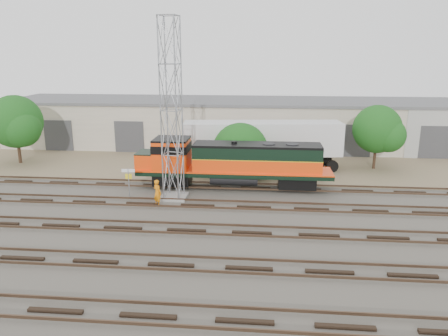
# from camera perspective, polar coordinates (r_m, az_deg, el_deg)

# --- Properties ---
(ground) EXTENTS (140.00, 140.00, 0.00)m
(ground) POSITION_cam_1_polar(r_m,az_deg,el_deg) (29.49, 3.84, -6.25)
(ground) COLOR #47423A
(ground) RESTS_ON ground
(dirt_strip) EXTENTS (80.00, 16.00, 0.02)m
(dirt_strip) POSITION_cam_1_polar(r_m,az_deg,el_deg) (43.81, 4.41, 0.86)
(dirt_strip) COLOR #726047
(dirt_strip) RESTS_ON ground
(tracks) EXTENTS (80.00, 20.40, 0.28)m
(tracks) POSITION_cam_1_polar(r_m,az_deg,el_deg) (26.69, 3.66, -8.42)
(tracks) COLOR black
(tracks) RESTS_ON ground
(warehouse) EXTENTS (58.40, 10.40, 5.30)m
(warehouse) POSITION_cam_1_polar(r_m,az_deg,el_deg) (51.10, 4.69, 5.91)
(warehouse) COLOR beige
(warehouse) RESTS_ON ground
(locomotive) EXTENTS (15.51, 2.72, 3.73)m
(locomotive) POSITION_cam_1_polar(r_m,az_deg,el_deg) (34.65, 0.86, 0.78)
(locomotive) COLOR black
(locomotive) RESTS_ON tracks
(signal_tower) EXTENTS (1.93, 1.93, 13.04)m
(signal_tower) POSITION_cam_1_polar(r_m,az_deg,el_deg) (31.65, -6.87, 7.07)
(signal_tower) COLOR gray
(signal_tower) RESTS_ON ground
(sign_post) EXTENTS (0.98, 0.09, 2.39)m
(sign_post) POSITION_cam_1_polar(r_m,az_deg,el_deg) (32.84, -12.36, -1.27)
(sign_post) COLOR gray
(sign_post) RESTS_ON ground
(worker) EXTENTS (0.84, 0.79, 1.93)m
(worker) POSITION_cam_1_polar(r_m,az_deg,el_deg) (31.35, -8.70, -3.22)
(worker) COLOR orange
(worker) RESTS_ON ground
(semi_trailer) EXTENTS (14.63, 4.37, 4.43)m
(semi_trailer) POSITION_cam_1_polar(r_m,az_deg,el_deg) (40.52, 5.50, 3.70)
(semi_trailer) COLOR silver
(semi_trailer) RESTS_ON ground
(tree_west) EXTENTS (5.36, 5.10, 6.67)m
(tree_west) POSITION_cam_1_polar(r_m,az_deg,el_deg) (46.58, -25.40, 5.30)
(tree_west) COLOR #382619
(tree_west) RESTS_ON ground
(tree_mid) EXTENTS (5.19, 4.94, 4.94)m
(tree_mid) POSITION_cam_1_polar(r_m,az_deg,el_deg) (38.44, 2.49, 2.02)
(tree_mid) COLOR #382619
(tree_mid) RESTS_ON ground
(tree_east) EXTENTS (4.66, 4.44, 5.99)m
(tree_east) POSITION_cam_1_polar(r_m,az_deg,el_deg) (42.54, 19.71, 4.62)
(tree_east) COLOR #382619
(tree_east) RESTS_ON ground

